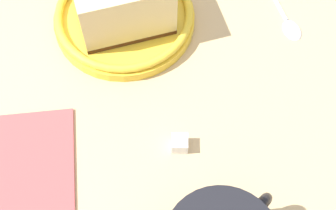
{
  "coord_description": "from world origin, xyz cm",
  "views": [
    {
      "loc": [
        21.93,
        -5.82,
        44.14
      ],
      "look_at": [
        2.08,
        3.24,
        3.0
      ],
      "focal_mm": 50.97,
      "sensor_mm": 36.0,
      "label": 1
    }
  ],
  "objects_px": {
    "small_plate": "(124,17)",
    "teaspoon": "(286,16)",
    "sugar_cube": "(180,143)",
    "folded_napkin": "(20,172)"
  },
  "relations": [
    {
      "from": "teaspoon",
      "to": "folded_napkin",
      "type": "relative_size",
      "value": 0.94
    },
    {
      "from": "small_plate",
      "to": "sugar_cube",
      "type": "distance_m",
      "value": 0.17
    },
    {
      "from": "teaspoon",
      "to": "folded_napkin",
      "type": "xyz_separation_m",
      "value": [
        0.06,
        -0.33,
        -0.0
      ]
    },
    {
      "from": "small_plate",
      "to": "teaspoon",
      "type": "xyz_separation_m",
      "value": [
        0.07,
        0.17,
        -0.01
      ]
    },
    {
      "from": "folded_napkin",
      "to": "small_plate",
      "type": "bearing_deg",
      "value": 128.3
    },
    {
      "from": "small_plate",
      "to": "teaspoon",
      "type": "bearing_deg",
      "value": 67.72
    },
    {
      "from": "teaspoon",
      "to": "sugar_cube",
      "type": "height_order",
      "value": "sugar_cube"
    },
    {
      "from": "small_plate",
      "to": "sugar_cube",
      "type": "relative_size",
      "value": 9.96
    },
    {
      "from": "sugar_cube",
      "to": "small_plate",
      "type": "bearing_deg",
      "value": 177.03
    },
    {
      "from": "folded_napkin",
      "to": "sugar_cube",
      "type": "xyz_separation_m",
      "value": [
        0.04,
        0.15,
        0.01
      ]
    }
  ]
}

